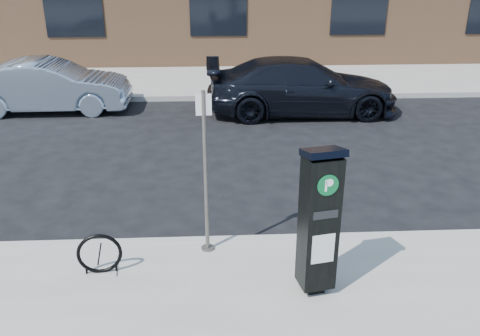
{
  "coord_description": "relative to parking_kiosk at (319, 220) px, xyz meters",
  "views": [
    {
      "loc": [
        -0.15,
        -6.53,
        4.09
      ],
      "look_at": [
        0.2,
        0.5,
        1.05
      ],
      "focal_mm": 38.0,
      "sensor_mm": 36.0,
      "label": 1
    }
  ],
  "objects": [
    {
      "name": "parking_kiosk",
      "position": [
        0.0,
        0.0,
        0.0
      ],
      "size": [
        0.51,
        0.47,
        1.94
      ],
      "rotation": [
        0.0,
        0.0,
        0.2
      ],
      "color": "black",
      "rests_on": "sidewalk_near"
    },
    {
      "name": "car_silver",
      "position": [
        -5.67,
        8.49,
        -0.45
      ],
      "size": [
        4.25,
        1.55,
        1.39
      ],
      "primitive_type": "imported",
      "rotation": [
        0.0,
        0.0,
        1.59
      ],
      "color": "#90A3B8",
      "rests_on": "ground"
    },
    {
      "name": "sign_pole",
      "position": [
        -1.35,
        1.01,
        0.16
      ],
      "size": [
        0.2,
        0.19,
        2.32
      ],
      "rotation": [
        0.0,
        0.0,
        0.04
      ],
      "color": "#5D5952",
      "rests_on": "sidewalk_near"
    },
    {
      "name": "curb_near",
      "position": [
        -1.04,
        1.29,
        -1.07
      ],
      "size": [
        60.0,
        0.12,
        0.16
      ],
      "primitive_type": "cube",
      "color": "#9E9B93",
      "rests_on": "ground"
    },
    {
      "name": "bike_rack",
      "position": [
        -2.75,
        0.51,
        -0.71
      ],
      "size": [
        0.58,
        0.12,
        0.58
      ],
      "rotation": [
        0.0,
        0.0,
        0.12
      ],
      "color": "black",
      "rests_on": "sidewalk_near"
    },
    {
      "name": "curb_far",
      "position": [
        -1.04,
        9.33,
        -1.07
      ],
      "size": [
        60.0,
        0.12,
        0.16
      ],
      "primitive_type": "cube",
      "color": "#9E9B93",
      "rests_on": "ground"
    },
    {
      "name": "car_dark",
      "position": [
        1.11,
        7.96,
        -0.41
      ],
      "size": [
        5.08,
        2.1,
        1.47
      ],
      "primitive_type": "imported",
      "rotation": [
        0.0,
        0.0,
        1.58
      ],
      "color": "black",
      "rests_on": "ground"
    },
    {
      "name": "ground",
      "position": [
        -1.04,
        1.31,
        -1.14
      ],
      "size": [
        120.0,
        120.0,
        0.0
      ],
      "primitive_type": "plane",
      "color": "black",
      "rests_on": "ground"
    },
    {
      "name": "sidewalk_far",
      "position": [
        -1.04,
        15.31,
        -1.07
      ],
      "size": [
        60.0,
        12.0,
        0.15
      ],
      "primitive_type": "cube",
      "color": "gray",
      "rests_on": "ground"
    }
  ]
}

